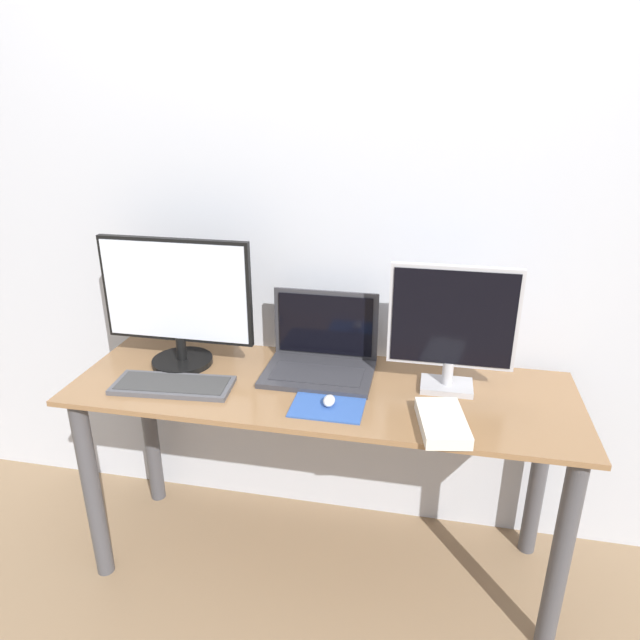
{
  "coord_description": "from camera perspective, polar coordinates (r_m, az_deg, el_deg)",
  "views": [
    {
      "loc": [
        0.34,
        -1.38,
        1.67
      ],
      "look_at": [
        -0.01,
        0.29,
        0.98
      ],
      "focal_mm": 32.0,
      "sensor_mm": 36.0,
      "label": 1
    }
  ],
  "objects": [
    {
      "name": "keyboard",
      "position": [
        1.97,
        -14.49,
        -6.33
      ],
      "size": [
        0.41,
        0.19,
        0.02
      ],
      "color": "#4C4C51",
      "rests_on": "desk"
    },
    {
      "name": "mousepad",
      "position": [
        1.82,
        0.88,
        -8.35
      ],
      "size": [
        0.23,
        0.21,
        0.0
      ],
      "color": "#2D519E",
      "rests_on": "desk"
    },
    {
      "name": "desk",
      "position": [
        2.0,
        0.11,
        -10.65
      ],
      "size": [
        1.68,
        0.55,
        0.75
      ],
      "color": "olive",
      "rests_on": "ground_plane"
    },
    {
      "name": "mouse",
      "position": [
        1.8,
        0.91,
        -8.07
      ],
      "size": [
        0.04,
        0.06,
        0.03
      ],
      "color": "silver",
      "rests_on": "mousepad"
    },
    {
      "name": "monitor_left",
      "position": [
        2.05,
        -14.12,
        1.81
      ],
      "size": [
        0.54,
        0.22,
        0.46
      ],
      "color": "black",
      "rests_on": "desk"
    },
    {
      "name": "book",
      "position": [
        1.73,
        12.13,
        -9.98
      ],
      "size": [
        0.17,
        0.25,
        0.04
      ],
      "color": "silver",
      "rests_on": "desk"
    },
    {
      "name": "wall_back",
      "position": [
        2.07,
        2.03,
        10.16
      ],
      "size": [
        7.0,
        0.05,
        2.5
      ],
      "color": "silver",
      "rests_on": "ground_plane"
    },
    {
      "name": "monitor_right",
      "position": [
        1.86,
        13.07,
        -0.47
      ],
      "size": [
        0.41,
        0.12,
        0.42
      ],
      "color": "#B2B2B7",
      "rests_on": "desk"
    },
    {
      "name": "ground_plane",
      "position": [
        2.19,
        -1.52,
        -27.73
      ],
      "size": [
        12.0,
        12.0,
        0.0
      ],
      "primitive_type": "plane",
      "color": "#8C7051"
    },
    {
      "name": "laptop",
      "position": [
        2.0,
        0.13,
        -3.32
      ],
      "size": [
        0.38,
        0.27,
        0.27
      ],
      "color": "#333338",
      "rests_on": "desk"
    }
  ]
}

